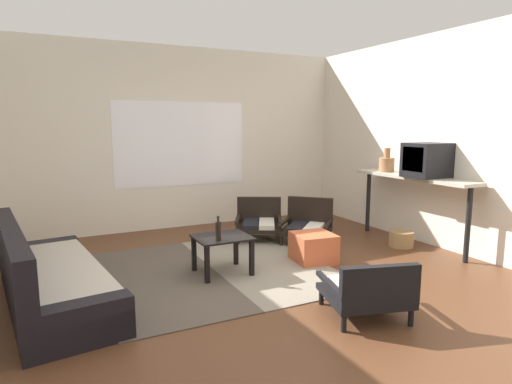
# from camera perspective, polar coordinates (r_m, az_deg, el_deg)

# --- Properties ---
(ground_plane) EXTENTS (7.80, 7.80, 0.00)m
(ground_plane) POSITION_cam_1_polar(r_m,az_deg,el_deg) (4.16, 2.97, -13.16)
(ground_plane) COLOR #56331E
(far_wall_with_window) EXTENTS (5.60, 0.13, 2.70)m
(far_wall_with_window) POSITION_cam_1_polar(r_m,az_deg,el_deg) (6.69, -9.99, 6.94)
(far_wall_with_window) COLOR silver
(far_wall_with_window) RESTS_ON ground
(side_wall_right) EXTENTS (0.12, 6.60, 2.70)m
(side_wall_right) POSITION_cam_1_polar(r_m,az_deg,el_deg) (5.85, 24.98, 5.99)
(side_wall_right) COLOR silver
(side_wall_right) RESTS_ON ground
(area_rug) EXTENTS (2.37, 2.39, 0.01)m
(area_rug) POSITION_cam_1_polar(r_m,az_deg,el_deg) (4.77, -5.58, -10.19)
(area_rug) COLOR #4C4238
(area_rug) RESTS_ON ground
(couch) EXTENTS (1.01, 2.16, 0.72)m
(couch) POSITION_cam_1_polar(r_m,az_deg,el_deg) (4.26, -25.83, -10.40)
(couch) COLOR black
(couch) RESTS_ON ground
(coffee_table) EXTENTS (0.57, 0.48, 0.41)m
(coffee_table) POSITION_cam_1_polar(r_m,az_deg,el_deg) (4.57, -4.47, -6.89)
(coffee_table) COLOR black
(coffee_table) RESTS_ON ground
(armchair_by_window) EXTENTS (0.82, 0.81, 0.55)m
(armchair_by_window) POSITION_cam_1_polar(r_m,az_deg,el_deg) (5.98, 0.38, -3.76)
(armchair_by_window) COLOR black
(armchair_by_window) RESTS_ON ground
(armchair_striped_foreground) EXTENTS (0.78, 0.76, 0.51)m
(armchair_striped_foreground) POSITION_cam_1_polar(r_m,az_deg,el_deg) (3.70, 14.56, -12.47)
(armchair_striped_foreground) COLOR black
(armchair_striped_foreground) RESTS_ON ground
(armchair_corner) EXTENTS (0.85, 0.85, 0.57)m
(armchair_corner) POSITION_cam_1_polar(r_m,az_deg,el_deg) (5.86, 6.78, -4.11)
(armchair_corner) COLOR black
(armchair_corner) RESTS_ON ground
(ottoman_orange) EXTENTS (0.49, 0.49, 0.33)m
(ottoman_orange) POSITION_cam_1_polar(r_m,az_deg,el_deg) (5.04, 7.56, -7.27)
(ottoman_orange) COLOR #BC5633
(ottoman_orange) RESTS_ON ground
(console_shelf) EXTENTS (0.37, 1.79, 0.91)m
(console_shelf) POSITION_cam_1_polar(r_m,az_deg,el_deg) (5.92, 20.00, 1.03)
(console_shelf) COLOR #B2AD9E
(console_shelf) RESTS_ON ground
(crt_television) EXTENTS (0.50, 0.42, 0.42)m
(crt_television) POSITION_cam_1_polar(r_m,az_deg,el_deg) (5.75, 21.61, 3.93)
(crt_television) COLOR black
(crt_television) RESTS_ON console_shelf
(clay_vase) EXTENTS (0.21, 0.21, 0.33)m
(clay_vase) POSITION_cam_1_polar(r_m,az_deg,el_deg) (6.24, 16.84, 3.61)
(clay_vase) COLOR #A87047
(clay_vase) RESTS_ON console_shelf
(glass_bottle) EXTENTS (0.06, 0.06, 0.25)m
(glass_bottle) POSITION_cam_1_polar(r_m,az_deg,el_deg) (4.37, -5.00, -5.07)
(glass_bottle) COLOR black
(glass_bottle) RESTS_ON coffee_table
(wicker_basket) EXTENTS (0.31, 0.31, 0.20)m
(wicker_basket) POSITION_cam_1_polar(r_m,az_deg,el_deg) (5.92, 18.58, -5.88)
(wicker_basket) COLOR #9E7A4C
(wicker_basket) RESTS_ON ground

